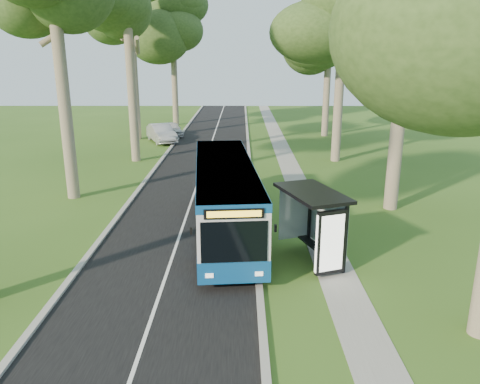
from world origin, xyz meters
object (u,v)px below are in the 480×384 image
at_px(bus_stop_sign, 264,217).
at_px(bus, 225,197).
at_px(litter_bin, 267,228).
at_px(bus_shelter, 317,216).
at_px(car_white, 172,129).
at_px(car_silver, 161,133).

bearing_deg(bus_stop_sign, bus, 136.13).
bearing_deg(bus_stop_sign, litter_bin, 97.47).
bearing_deg(litter_bin, bus_shelter, -60.48).
distance_m(bus, litter_bin, 2.42).
relative_size(car_white, car_silver, 0.80).
distance_m(bus_stop_sign, litter_bin, 2.33).
bearing_deg(bus_stop_sign, car_white, 118.97).
height_order(litter_bin, car_white, car_white).
bearing_deg(bus, car_white, 98.25).
xyz_separation_m(bus, bus_stop_sign, (1.71, -2.71, -0.05)).
bearing_deg(car_silver, litter_bin, -94.39).
relative_size(bus_shelter, car_white, 0.93).
height_order(bus, litter_bin, bus).
bearing_deg(bus, litter_bin, -25.66).
distance_m(car_white, car_silver, 3.57).
xyz_separation_m(bus, car_white, (-6.39, 27.29, -0.98)).
height_order(bus_stop_sign, car_silver, bus_stop_sign).
distance_m(bus, bus_stop_sign, 3.20).
distance_m(bus_shelter, litter_bin, 3.94).
xyz_separation_m(car_white, car_silver, (-0.53, -3.53, 0.15)).
height_order(bus, bus_stop_sign, bus).
xyz_separation_m(bus, litter_bin, (1.93, -0.73, -1.26)).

